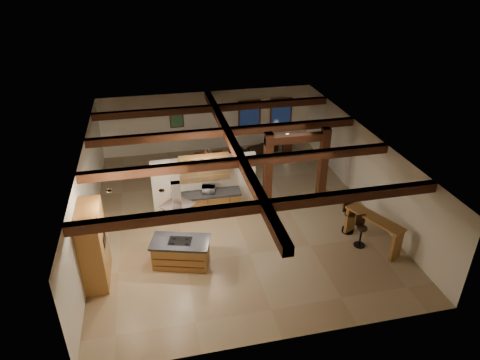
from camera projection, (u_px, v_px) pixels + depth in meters
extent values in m
plane|color=tan|center=(234.00, 213.00, 15.96)|extent=(12.00, 12.00, 0.00)
plane|color=silver|center=(208.00, 121.00, 20.41)|extent=(10.00, 0.00, 10.00)
plane|color=silver|center=(286.00, 297.00, 10.11)|extent=(10.00, 0.00, 10.00)
plane|color=silver|center=(88.00, 194.00, 14.32)|extent=(0.00, 12.00, 12.00)
plane|color=silver|center=(363.00, 166.00, 16.21)|extent=(0.00, 12.00, 12.00)
plane|color=#3A1F12|center=(234.00, 142.00, 14.57)|extent=(12.00, 12.00, 0.00)
cube|color=#422010|center=(265.00, 206.00, 11.21)|extent=(10.00, 0.25, 0.28)
cube|color=#422010|center=(242.00, 162.00, 13.52)|extent=(10.00, 0.25, 0.28)
cube|color=#422010|center=(227.00, 132.00, 15.76)|extent=(10.00, 0.25, 0.28)
cube|color=#422010|center=(215.00, 108.00, 18.07)|extent=(10.00, 0.25, 0.28)
cube|color=#422010|center=(234.00, 146.00, 14.64)|extent=(0.28, 12.00, 0.28)
cube|color=#422010|center=(268.00, 169.00, 15.96)|extent=(0.30, 0.30, 2.90)
cube|color=#422010|center=(323.00, 164.00, 16.38)|extent=(0.30, 0.30, 2.90)
cube|color=#422010|center=(298.00, 138.00, 15.62)|extent=(2.50, 0.28, 0.28)
cube|color=silver|center=(205.00, 184.00, 15.67)|extent=(3.80, 0.18, 2.20)
cube|color=#A57135|center=(93.00, 245.00, 12.27)|extent=(0.64, 1.60, 2.40)
cube|color=silver|center=(104.00, 245.00, 12.35)|extent=(0.06, 0.62, 0.95)
cube|color=black|center=(105.00, 240.00, 12.26)|extent=(0.01, 0.50, 0.28)
cube|color=#A57135|center=(207.00, 205.00, 15.66)|extent=(2.40, 0.60, 0.86)
cube|color=black|center=(206.00, 194.00, 15.43)|extent=(2.50, 0.66, 0.08)
cube|color=#A57135|center=(205.00, 168.00, 15.16)|extent=(1.80, 0.34, 0.95)
cube|color=silver|center=(205.00, 170.00, 15.00)|extent=(1.74, 0.02, 0.90)
pyramid|color=silver|center=(178.00, 217.00, 12.60)|extent=(1.10, 1.10, 0.45)
cube|color=silver|center=(176.00, 194.00, 12.21)|extent=(0.26, 0.22, 0.73)
cube|color=#422010|center=(249.00, 117.00, 20.72)|extent=(1.10, 0.05, 1.70)
cube|color=black|center=(250.00, 118.00, 20.69)|extent=(0.95, 0.02, 1.55)
cube|color=#422010|center=(281.00, 115.00, 21.02)|extent=(1.10, 0.05, 1.70)
cube|color=black|center=(281.00, 115.00, 21.00)|extent=(0.95, 0.02, 1.55)
cube|color=#422010|center=(177.00, 119.00, 19.96)|extent=(0.65, 0.04, 0.85)
cube|color=#275C3A|center=(177.00, 119.00, 19.94)|extent=(0.55, 0.01, 0.75)
cylinder|color=silver|center=(162.00, 191.00, 11.69)|extent=(0.16, 0.16, 0.03)
cylinder|color=silver|center=(207.00, 151.00, 13.97)|extent=(0.16, 0.16, 0.03)
cylinder|color=silver|center=(109.00, 191.00, 11.68)|extent=(0.16, 0.16, 0.03)
cube|color=#A57135|center=(181.00, 253.00, 13.23)|extent=(1.83, 1.27, 0.79)
cube|color=black|center=(180.00, 242.00, 13.02)|extent=(1.97, 1.40, 0.07)
cube|color=black|center=(180.00, 241.00, 13.00)|extent=(0.80, 0.64, 0.02)
imported|color=#3F1A0F|center=(220.00, 176.00, 17.94)|extent=(1.75, 1.09, 0.59)
imported|color=black|center=(258.00, 148.00, 20.49)|extent=(2.09, 1.43, 0.57)
imported|color=#B6B6BB|center=(209.00, 190.00, 15.37)|extent=(0.53, 0.41, 0.26)
cube|color=#A57135|center=(375.00, 218.00, 13.78)|extent=(1.30, 2.08, 0.06)
cube|color=#A57135|center=(396.00, 246.00, 13.38)|extent=(0.46, 0.28, 1.03)
cube|color=#A57135|center=(351.00, 219.00, 14.69)|extent=(0.46, 0.28, 1.03)
cube|color=#422010|center=(287.00, 145.00, 20.76)|extent=(0.55, 0.55, 0.58)
cylinder|color=black|center=(288.00, 139.00, 20.59)|extent=(0.05, 0.05, 0.14)
cone|color=#F3CE92|center=(288.00, 136.00, 20.52)|extent=(0.25, 0.25, 0.16)
cylinder|color=black|center=(362.00, 228.00, 13.90)|extent=(0.35, 0.35, 0.07)
cube|color=black|center=(360.00, 220.00, 13.94)|extent=(0.33, 0.05, 0.39)
cylinder|color=black|center=(361.00, 237.00, 14.07)|extent=(0.06, 0.06, 0.68)
cylinder|color=black|center=(359.00, 245.00, 14.22)|extent=(0.39, 0.39, 0.03)
cylinder|color=black|center=(350.00, 211.00, 14.69)|extent=(0.37, 0.37, 0.07)
cube|color=black|center=(350.00, 203.00, 14.73)|extent=(0.35, 0.12, 0.41)
cylinder|color=black|center=(349.00, 221.00, 14.87)|extent=(0.06, 0.06, 0.73)
cylinder|color=black|center=(348.00, 229.00, 15.04)|extent=(0.41, 0.41, 0.03)
cylinder|color=black|center=(350.00, 214.00, 14.57)|extent=(0.37, 0.37, 0.07)
cube|color=black|center=(347.00, 206.00, 14.59)|extent=(0.35, 0.14, 0.41)
cylinder|color=black|center=(349.00, 223.00, 14.74)|extent=(0.06, 0.06, 0.72)
cylinder|color=black|center=(347.00, 231.00, 14.91)|extent=(0.41, 0.41, 0.03)
cube|color=#422010|center=(205.00, 183.00, 17.08)|extent=(0.45, 0.45, 0.06)
cube|color=#422010|center=(204.00, 171.00, 17.08)|extent=(0.44, 0.06, 0.79)
cylinder|color=#422010|center=(202.00, 191.00, 17.01)|extent=(0.05, 0.05, 0.44)
cylinder|color=#422010|center=(211.00, 190.00, 17.08)|extent=(0.05, 0.05, 0.44)
cylinder|color=#422010|center=(201.00, 186.00, 17.31)|extent=(0.05, 0.05, 0.44)
cylinder|color=#422010|center=(209.00, 185.00, 17.39)|extent=(0.05, 0.05, 0.44)
cube|color=#422010|center=(200.00, 166.00, 18.34)|extent=(0.45, 0.45, 0.06)
cube|color=#422010|center=(200.00, 160.00, 17.96)|extent=(0.44, 0.06, 0.79)
cylinder|color=#422010|center=(204.00, 169.00, 18.65)|extent=(0.05, 0.05, 0.44)
cylinder|color=#422010|center=(195.00, 170.00, 18.57)|extent=(0.05, 0.05, 0.44)
cylinder|color=#422010|center=(205.00, 173.00, 18.34)|extent=(0.05, 0.05, 0.44)
cylinder|color=#422010|center=(197.00, 174.00, 18.27)|extent=(0.05, 0.05, 0.44)
cube|color=#422010|center=(223.00, 180.00, 17.22)|extent=(0.45, 0.45, 0.06)
cube|color=#422010|center=(222.00, 169.00, 17.23)|extent=(0.44, 0.06, 0.79)
cylinder|color=#422010|center=(220.00, 189.00, 17.16)|extent=(0.05, 0.05, 0.44)
cylinder|color=#422010|center=(229.00, 188.00, 17.23)|extent=(0.05, 0.05, 0.44)
cylinder|color=#422010|center=(218.00, 184.00, 17.46)|extent=(0.05, 0.05, 0.44)
cylinder|color=#422010|center=(227.00, 183.00, 17.53)|extent=(0.05, 0.05, 0.44)
cube|color=#422010|center=(217.00, 165.00, 18.49)|extent=(0.45, 0.45, 0.06)
cube|color=#422010|center=(217.00, 159.00, 18.11)|extent=(0.44, 0.06, 0.79)
cylinder|color=#422010|center=(220.00, 168.00, 18.79)|extent=(0.05, 0.05, 0.44)
cylinder|color=#422010|center=(212.00, 168.00, 18.72)|extent=(0.05, 0.05, 0.44)
cylinder|color=#422010|center=(222.00, 171.00, 18.49)|extent=(0.05, 0.05, 0.44)
cylinder|color=#422010|center=(214.00, 172.00, 18.42)|extent=(0.05, 0.05, 0.44)
cube|color=#422010|center=(241.00, 178.00, 17.37)|extent=(0.45, 0.45, 0.06)
cube|color=#422010|center=(240.00, 168.00, 17.38)|extent=(0.44, 0.06, 0.79)
cylinder|color=#422010|center=(238.00, 186.00, 17.31)|extent=(0.05, 0.05, 0.44)
cylinder|color=#422010|center=(246.00, 185.00, 17.38)|extent=(0.05, 0.05, 0.44)
cylinder|color=#422010|center=(236.00, 182.00, 17.61)|extent=(0.05, 0.05, 0.44)
cylinder|color=#422010|center=(244.00, 181.00, 17.68)|extent=(0.05, 0.05, 0.44)
cube|color=#422010|center=(233.00, 163.00, 18.63)|extent=(0.45, 0.45, 0.06)
cube|color=#422010|center=(234.00, 157.00, 18.26)|extent=(0.44, 0.06, 0.79)
cylinder|color=#422010|center=(236.00, 166.00, 18.94)|extent=(0.05, 0.05, 0.44)
cylinder|color=#422010|center=(229.00, 167.00, 18.87)|extent=(0.05, 0.05, 0.44)
cylinder|color=#422010|center=(238.00, 169.00, 18.64)|extent=(0.05, 0.05, 0.44)
cylinder|color=#422010|center=(230.00, 170.00, 18.57)|extent=(0.05, 0.05, 0.44)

